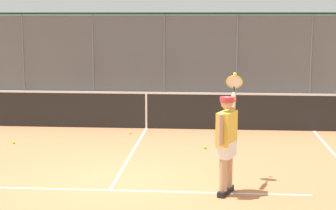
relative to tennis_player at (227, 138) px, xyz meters
The scene contains 8 objects.
ground_plane 2.25m from the tennis_player, 18.14° to the right, with size 60.00×60.00×0.00m, color #C67A4C.
court_line_markings 2.19m from the tennis_player, ahead, with size 8.66×9.60×0.01m.
fence_backdrop 11.67m from the tennis_player, 80.40° to the right, with size 18.41×1.37×3.02m.
tennis_net 5.64m from the tennis_player, 69.78° to the right, with size 11.12×0.09×1.07m.
tennis_player is the anchor object (origin of this frame).
tennis_ball_mid_court 3.28m from the tennis_player, 83.00° to the right, with size 0.07×0.07×0.07m, color #C1D138.
tennis_ball_near_net 5.87m from the tennis_player, 34.37° to the right, with size 0.07×0.07×0.07m, color #CCDB33.
tennis_ball_by_sideline 5.18m from the tennis_player, 63.56° to the right, with size 0.07×0.07×0.07m, color #D6E042.
Camera 1 is at (-1.69, 9.59, 2.91)m, focal length 59.81 mm.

